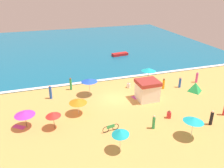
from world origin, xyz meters
TOP-DOWN VIEW (x-y plane):
  - ground_plane at (0.00, 0.00)m, footprint 60.00×60.00m
  - ocean_water at (0.00, 28.00)m, footprint 60.00×44.00m
  - wave_breaker_foam at (0.00, 6.30)m, footprint 57.00×0.70m
  - lifeguard_cabana at (3.77, -1.42)m, footprint 2.73×2.53m
  - beach_umbrella_0 at (4.36, -9.92)m, footprint 2.54×2.52m
  - beach_umbrella_1 at (6.40, 3.60)m, footprint 3.14×3.14m
  - beach_umbrella_2 at (-8.14, -4.26)m, footprint 2.11×2.10m
  - beach_umbrella_3 at (-2.89, -9.62)m, footprint 2.16×2.15m
  - beach_umbrella_4 at (-5.22, -2.20)m, footprint 2.58×2.59m
  - beach_umbrella_5 at (-2.91, 2.12)m, footprint 2.57×2.58m
  - beach_umbrella_6 at (-10.85, -3.21)m, footprint 2.75×2.75m
  - beach_tent at (11.12, -1.29)m, footprint 1.88×1.98m
  - parked_bicycle at (-2.77, -6.55)m, footprint 1.81×0.33m
  - beachgoer_0 at (-5.03, 4.56)m, footprint 0.42×0.42m
  - beachgoer_2 at (7.41, 0.80)m, footprint 0.36×0.36m
  - beachgoer_4 at (-7.93, 2.69)m, footprint 0.49×0.49m
  - beachgoer_5 at (1.55, -7.47)m, footprint 0.44×0.44m
  - beachgoer_6 at (4.12, -6.19)m, footprint 0.53×0.53m
  - beachgoer_7 at (13.28, 1.26)m, footprint 0.49×0.49m
  - beachgoer_8 at (2.87, 2.65)m, footprint 0.57×0.57m
  - beachgoer_9 at (9.87, 0.48)m, footprint 0.36×0.36m
  - beachgoer_10 at (7.63, -8.72)m, footprint 0.47×0.47m
  - beach_towel_0 at (-11.65, -2.89)m, footprint 1.44×1.30m
  - beach_towel_1 at (2.95, -0.41)m, footprint 1.77×1.36m
  - small_boat_0 at (6.98, 17.55)m, footprint 3.39×1.60m

SIDE VIEW (x-z plane):
  - ground_plane at x=0.00m, z-range 0.00..0.00m
  - beach_towel_0 at x=-11.65m, z-range 0.00..0.01m
  - beach_towel_1 at x=2.95m, z-range 0.00..0.01m
  - ocean_water at x=0.00m, z-range 0.00..0.10m
  - wave_breaker_foam at x=0.00m, z-range 0.10..0.11m
  - small_boat_0 at x=6.98m, z-range 0.10..0.61m
  - beachgoer_8 at x=2.87m, z-range -0.07..0.79m
  - parked_bicycle at x=-2.77m, z-range 0.00..0.76m
  - beachgoer_6 at x=4.12m, z-range -0.07..0.89m
  - beach_tent at x=11.12m, z-range 0.00..1.30m
  - beachgoer_5 at x=1.55m, z-range -0.04..1.51m
  - beachgoer_2 at x=7.41m, z-range -0.03..1.53m
  - beachgoer_9 at x=9.87m, z-range -0.03..1.55m
  - beachgoer_7 at x=13.28m, z-range -0.06..1.64m
  - beachgoer_10 at x=7.63m, z-range -0.04..1.67m
  - beachgoer_0 at x=-5.03m, z-range -0.04..1.74m
  - beachgoer_4 at x=-7.93m, z-range -0.06..1.81m
  - lifeguard_cabana at x=3.77m, z-range 0.03..2.63m
  - beach_umbrella_4 at x=-5.22m, z-range 0.70..2.59m
  - beach_umbrella_2 at x=-8.14m, z-range 0.70..2.64m
  - beach_umbrella_6 at x=-10.85m, z-range 0.74..2.66m
  - beach_umbrella_3 at x=-2.89m, z-range 0.82..3.12m
  - beach_umbrella_0 at x=4.36m, z-range 0.85..3.17m
  - beach_umbrella_1 at x=6.40m, z-range 0.87..3.18m
  - beach_umbrella_5 at x=-2.91m, z-range 0.94..3.30m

